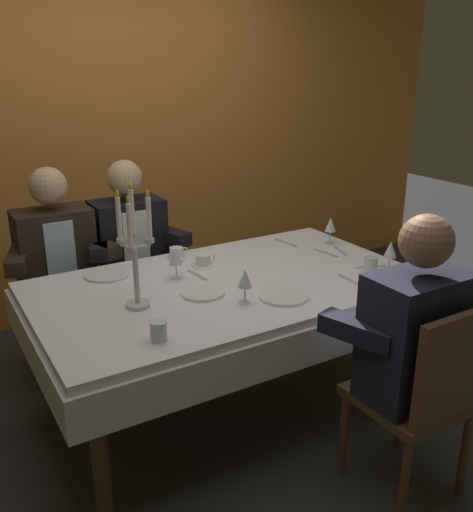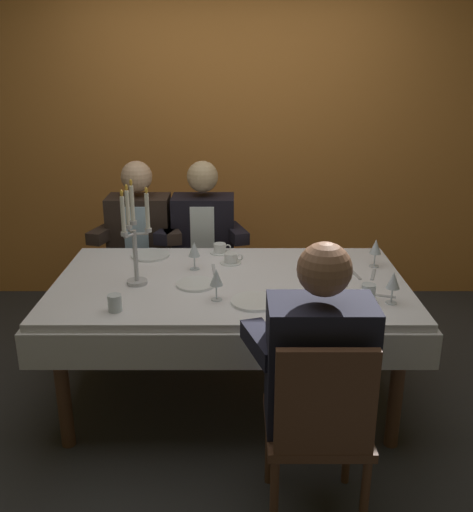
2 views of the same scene
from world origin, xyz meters
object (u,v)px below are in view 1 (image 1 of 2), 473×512
(wine_glass_2, at_px, (245,280))
(seated_diner_0, at_px, (55,254))
(candelabra, at_px, (135,254))
(coffee_cup_1, at_px, (204,261))
(wine_glass_0, at_px, (176,257))
(dinner_plate_2, at_px, (107,274))
(water_tumbler_0, at_px, (159,331))
(seated_diner_2, at_px, (416,336))
(seated_diner_1, at_px, (129,242))
(dinner_plate_1, at_px, (202,293))
(dining_table, at_px, (228,303))
(wine_glass_3, at_px, (390,250))
(wine_glass_1, at_px, (330,225))
(dinner_plate_0, at_px, (283,296))
(water_tumbler_1, at_px, (371,265))
(coffee_cup_0, at_px, (177,253))

(wine_glass_2, xyz_separation_m, seated_diner_0, (-0.57, 1.15, -0.12))
(candelabra, relative_size, coffee_cup_1, 4.30)
(wine_glass_0, relative_size, seated_diner_0, 0.13)
(candelabra, relative_size, dinner_plate_2, 2.42)
(wine_glass_0, bearing_deg, coffee_cup_1, 26.01)
(water_tumbler_0, bearing_deg, dinner_plate_2, 86.18)
(wine_glass_2, xyz_separation_m, seated_diner_2, (0.43, -0.62, -0.12))
(seated_diner_1, bearing_deg, seated_diner_2, -72.52)
(dinner_plate_2, bearing_deg, water_tumbler_0, -93.82)
(dinner_plate_1, height_order, seated_diner_2, seated_diner_2)
(dining_table, relative_size, wine_glass_3, 11.83)
(water_tumbler_0, height_order, seated_diner_1, seated_diner_1)
(candelabra, distance_m, wine_glass_1, 1.37)
(dinner_plate_0, height_order, dinner_plate_1, same)
(wine_glass_1, bearing_deg, dinner_plate_1, -164.18)
(water_tumbler_1, xyz_separation_m, coffee_cup_0, (-0.76, 0.74, -0.02))
(wine_glass_2, relative_size, seated_diner_0, 0.13)
(dinner_plate_1, relative_size, wine_glass_0, 1.29)
(candelabra, relative_size, water_tumbler_0, 6.90)
(wine_glass_1, bearing_deg, candelabra, -168.66)
(dinner_plate_0, height_order, dinner_plate_2, same)
(dining_table, bearing_deg, wine_glass_0, 140.43)
(dining_table, height_order, seated_diner_2, seated_diner_2)
(candelabra, height_order, seated_diner_1, candelabra)
(dinner_plate_2, bearing_deg, seated_diner_2, -56.26)
(dinner_plate_2, xyz_separation_m, coffee_cup_0, (0.42, 0.06, 0.02))
(water_tumbler_0, distance_m, coffee_cup_0, 0.98)
(water_tumbler_0, bearing_deg, dinner_plate_0, 8.06)
(water_tumbler_0, bearing_deg, seated_diner_1, 74.63)
(dinner_plate_2, bearing_deg, wine_glass_0, -38.38)
(seated_diner_2, bearing_deg, seated_diner_1, 107.48)
(coffee_cup_0, height_order, seated_diner_1, seated_diner_1)
(dining_table, xyz_separation_m, wine_glass_2, (-0.07, -0.26, 0.23))
(seated_diner_0, height_order, seated_diner_1, same)
(wine_glass_3, bearing_deg, dinner_plate_0, 179.70)
(dinner_plate_1, bearing_deg, water_tumbler_1, -13.64)
(candelabra, height_order, seated_diner_2, candelabra)
(dining_table, bearing_deg, seated_diner_2, -67.63)
(coffee_cup_0, distance_m, coffee_cup_1, 0.20)
(wine_glass_1, distance_m, coffee_cup_1, 0.84)
(dinner_plate_0, distance_m, dinner_plate_2, 0.93)
(seated_diner_1, bearing_deg, water_tumbler_0, -105.37)
(candelabra, xyz_separation_m, wine_glass_1, (1.33, 0.27, -0.14))
(seated_diner_0, height_order, seated_diner_2, same)
(candelabra, distance_m, wine_glass_0, 0.39)
(water_tumbler_1, relative_size, coffee_cup_1, 0.69)
(candelabra, distance_m, seated_diner_2, 1.23)
(seated_diner_1, bearing_deg, dinner_plate_2, -121.49)
(water_tumbler_0, bearing_deg, coffee_cup_0, 60.73)
(coffee_cup_0, distance_m, seated_diner_1, 0.45)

